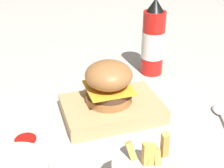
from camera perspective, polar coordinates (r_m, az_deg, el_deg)
The scene contains 7 objects.
ground_plane at distance 0.74m, azimuth -1.01°, elevation -6.75°, with size 6.00×6.00×0.00m, color #B7B2A8.
serving_board at distance 0.75m, azimuth 0.00°, elevation -4.58°, with size 0.23×0.16×0.04m.
burger at distance 0.72m, azimuth -0.61°, elevation 0.37°, with size 0.11×0.11×0.10m.
ketchup_bottle at distance 0.92m, azimuth 7.52°, elevation 7.78°, with size 0.07×0.07×0.23m.
spoon at distance 0.80m, azimuth 19.27°, elevation -5.02°, with size 0.07×0.14×0.01m.
ketchup_puddle at distance 0.71m, azimuth -15.56°, elevation -9.69°, with size 0.05×0.05×0.00m.
parchment_square at distance 0.81m, azimuth -17.49°, elevation -4.51°, with size 0.20×0.20×0.00m.
Camera 1 is at (-0.17, -0.58, 0.43)m, focal length 50.00 mm.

